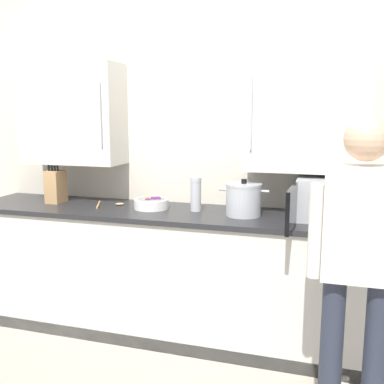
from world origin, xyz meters
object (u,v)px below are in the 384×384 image
(thermos_flask, at_px, (196,194))
(stock_pot, at_px, (244,199))
(microwave_oven, at_px, (335,200))
(wooden_spoon, at_px, (109,204))
(person_figure, at_px, (358,254))
(knife_block, at_px, (56,186))
(fruit_bowl, at_px, (151,203))

(thermos_flask, bearing_deg, stock_pot, -7.47)
(microwave_oven, distance_m, wooden_spoon, 1.61)
(thermos_flask, xyz_separation_m, person_figure, (1.03, -0.80, -0.10))
(microwave_oven, relative_size, knife_block, 2.21)
(thermos_flask, bearing_deg, wooden_spoon, -179.61)
(thermos_flask, height_order, person_figure, person_figure)
(thermos_flask, xyz_separation_m, wooden_spoon, (-0.68, -0.00, -0.11))
(wooden_spoon, bearing_deg, knife_block, -178.69)
(microwave_oven, xyz_separation_m, wooden_spoon, (-1.61, 0.01, -0.12))
(wooden_spoon, bearing_deg, microwave_oven, -0.23)
(fruit_bowl, relative_size, wooden_spoon, 1.04)
(microwave_oven, height_order, thermos_flask, microwave_oven)
(microwave_oven, bearing_deg, fruit_bowl, -179.78)
(microwave_oven, bearing_deg, wooden_spoon, 179.77)
(thermos_flask, xyz_separation_m, knife_block, (-1.12, -0.01, 0.01))
(knife_block, relative_size, person_figure, 0.21)
(wooden_spoon, distance_m, stock_pot, 1.03)
(knife_block, bearing_deg, person_figure, -20.18)
(microwave_oven, relative_size, fruit_bowl, 2.97)
(stock_pot, distance_m, person_figure, 1.02)
(thermos_flask, distance_m, stock_pot, 0.35)
(thermos_flask, relative_size, person_figure, 0.15)
(wooden_spoon, height_order, stock_pot, stock_pot)
(wooden_spoon, bearing_deg, stock_pot, -2.28)
(fruit_bowl, xyz_separation_m, wooden_spoon, (-0.35, 0.01, -0.03))
(knife_block, bearing_deg, fruit_bowl, -0.10)
(fruit_bowl, relative_size, person_figure, 0.16)
(knife_block, xyz_separation_m, wooden_spoon, (0.44, 0.01, -0.12))
(thermos_flask, bearing_deg, microwave_oven, -0.69)
(thermos_flask, distance_m, fruit_bowl, 0.34)
(microwave_oven, relative_size, thermos_flask, 3.08)
(person_figure, bearing_deg, thermos_flask, 141.98)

